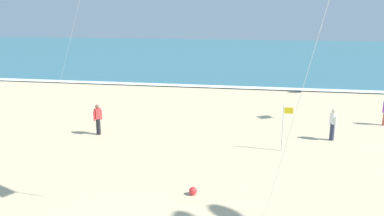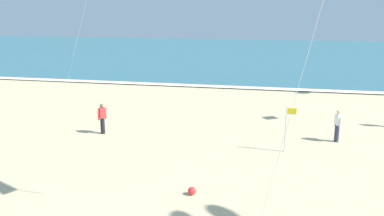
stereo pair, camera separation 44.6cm
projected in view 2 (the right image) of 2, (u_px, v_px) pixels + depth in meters
ocean_water at (258, 53)px, 60.71m from camera, size 160.00×60.00×0.08m
shoreline_foam at (239, 87)px, 32.52m from camera, size 160.00×1.12×0.01m
bystander_red_top at (102, 118)px, 20.16m from camera, size 0.32×0.43×1.59m
bystander_white_top at (337, 126)px, 18.87m from camera, size 0.30×0.46×1.59m
lifeguard_flag at (287, 125)px, 17.39m from camera, size 0.45×0.05×2.10m
beach_ball at (192, 191)px, 13.47m from camera, size 0.28×0.28×0.28m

